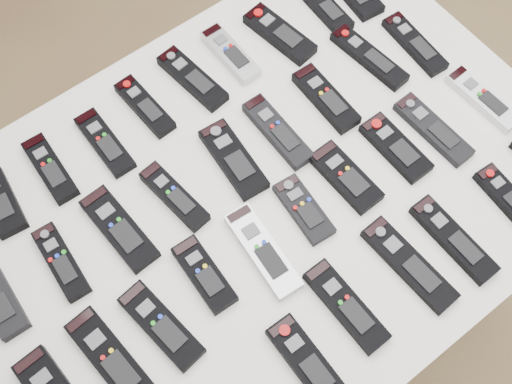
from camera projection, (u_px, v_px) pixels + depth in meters
ground at (278, 262)px, 2.02m from camera, size 4.00×4.00×0.00m
table at (256, 208)px, 1.31m from camera, size 1.25×0.88×0.78m
remote_1 at (0, 202)px, 1.24m from camera, size 0.07×0.15×0.02m
remote_2 at (50, 169)px, 1.27m from camera, size 0.05×0.16×0.02m
remote_3 at (105, 143)px, 1.30m from camera, size 0.05×0.16×0.02m
remote_4 at (145, 106)px, 1.33m from camera, size 0.05×0.16×0.02m
remote_5 at (192, 79)px, 1.36m from camera, size 0.07×0.18×0.02m
remote_6 at (231, 54)px, 1.39m from camera, size 0.05×0.16×0.02m
remote_7 at (280, 34)px, 1.41m from camera, size 0.08×0.18×0.02m
remote_8 at (325, 7)px, 1.44m from camera, size 0.06×0.16×0.02m
remote_11 at (61, 262)px, 1.19m from camera, size 0.05×0.16×0.02m
remote_12 at (119, 229)px, 1.21m from camera, size 0.07×0.19×0.02m
remote_13 at (174, 196)px, 1.24m from camera, size 0.06×0.17×0.02m
remote_14 at (233, 159)px, 1.28m from camera, size 0.08×0.18×0.02m
remote_15 at (277, 132)px, 1.30m from camera, size 0.05×0.18×0.02m
remote_16 at (326, 98)px, 1.34m from camera, size 0.06×0.17×0.02m
remote_17 at (369, 57)px, 1.38m from camera, size 0.06×0.20×0.02m
remote_18 at (415, 44)px, 1.40m from camera, size 0.06×0.18×0.02m
remote_20 at (112, 360)px, 1.11m from camera, size 0.08×0.21×0.02m
remote_21 at (161, 325)px, 1.14m from camera, size 0.08×0.18×0.02m
remote_22 at (204, 274)px, 1.17m from camera, size 0.06×0.15×0.02m
remote_23 at (263, 251)px, 1.20m from camera, size 0.07×0.20×0.02m
remote_24 at (304, 209)px, 1.23m from camera, size 0.07×0.15×0.02m
remote_25 at (346, 177)px, 1.26m from camera, size 0.06×0.16×0.02m
remote_26 at (396, 148)px, 1.29m from camera, size 0.06×0.16×0.02m
remote_27 at (433, 129)px, 1.31m from camera, size 0.06×0.18×0.02m
remote_28 at (483, 99)px, 1.34m from camera, size 0.05×0.17×0.02m
remote_31 at (308, 363)px, 1.11m from camera, size 0.06×0.17×0.02m
remote_32 at (346, 306)px, 1.15m from camera, size 0.05×0.18×0.02m
remote_33 at (409, 264)px, 1.18m from camera, size 0.06×0.21×0.02m
remote_34 at (453, 239)px, 1.20m from camera, size 0.05×0.19×0.02m
remote_35 at (507, 198)px, 1.24m from camera, size 0.06×0.15×0.02m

